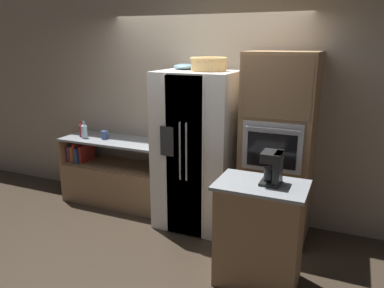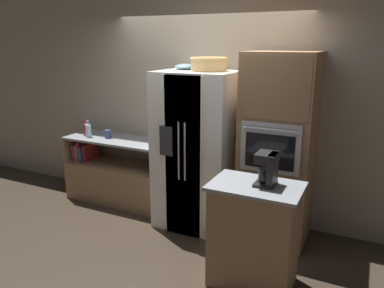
{
  "view_description": "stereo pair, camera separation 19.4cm",
  "coord_description": "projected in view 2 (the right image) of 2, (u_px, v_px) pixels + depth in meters",
  "views": [
    {
      "loc": [
        1.72,
        -3.87,
        2.18
      ],
      "look_at": [
        0.04,
        -0.01,
        1.03
      ],
      "focal_mm": 35.0,
      "sensor_mm": 36.0,
      "label": 1
    },
    {
      "loc": [
        1.9,
        -3.79,
        2.18
      ],
      "look_at": [
        0.04,
        -0.01,
        1.03
      ],
      "focal_mm": 35.0,
      "sensor_mm": 36.0,
      "label": 2
    }
  ],
  "objects": [
    {
      "name": "mug",
      "position": [
        108.0,
        134.0,
        5.12
      ],
      "size": [
        0.12,
        0.09,
        0.11
      ],
      "color": "#384C7A",
      "rests_on": "counter_left"
    },
    {
      "name": "wall_oven",
      "position": [
        278.0,
        149.0,
        4.09
      ],
      "size": [
        0.75,
        0.73,
        2.09
      ],
      "color": "#93704C",
      "rests_on": "ground_plane"
    },
    {
      "name": "ground_plane",
      "position": [
        189.0,
        223.0,
        4.66
      ],
      "size": [
        20.0,
        20.0,
        0.0
      ],
      "primitive_type": "plane",
      "color": "#382D23"
    },
    {
      "name": "island_counter",
      "position": [
        254.0,
        235.0,
        3.38
      ],
      "size": [
        0.8,
        0.54,
        0.98
      ],
      "color": "#93704C",
      "rests_on": "ground_plane"
    },
    {
      "name": "wall_back",
      "position": [
        207.0,
        105.0,
        4.74
      ],
      "size": [
        12.0,
        0.06,
        2.8
      ],
      "color": "tan",
      "rests_on": "ground_plane"
    },
    {
      "name": "counter_left",
      "position": [
        119.0,
        178.0,
        5.26
      ],
      "size": [
        1.48,
        0.58,
        0.9
      ],
      "color": "#93704C",
      "rests_on": "ground_plane"
    },
    {
      "name": "refrigerator",
      "position": [
        198.0,
        150.0,
        4.45
      ],
      "size": [
        0.9,
        0.84,
        1.86
      ],
      "color": "white",
      "rests_on": "ground_plane"
    },
    {
      "name": "coffee_maker",
      "position": [
        268.0,
        168.0,
        3.2
      ],
      "size": [
        0.17,
        0.21,
        0.29
      ],
      "color": "black",
      "rests_on": "island_counter"
    },
    {
      "name": "wicker_basket",
      "position": [
        209.0,
        64.0,
        4.14
      ],
      "size": [
        0.42,
        0.42,
        0.15
      ],
      "color": "tan",
      "rests_on": "refrigerator"
    },
    {
      "name": "bottle_tall",
      "position": [
        88.0,
        129.0,
        5.17
      ],
      "size": [
        0.08,
        0.08,
        0.23
      ],
      "color": "silver",
      "rests_on": "counter_left"
    },
    {
      "name": "fruit_bowl",
      "position": [
        186.0,
        67.0,
        4.39
      ],
      "size": [
        0.27,
        0.27,
        0.07
      ],
      "color": "#668C99",
      "rests_on": "refrigerator"
    },
    {
      "name": "bottle_short",
      "position": [
        86.0,
        128.0,
        5.25
      ],
      "size": [
        0.07,
        0.07,
        0.23
      ],
      "color": "maroon",
      "rests_on": "counter_left"
    }
  ]
}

